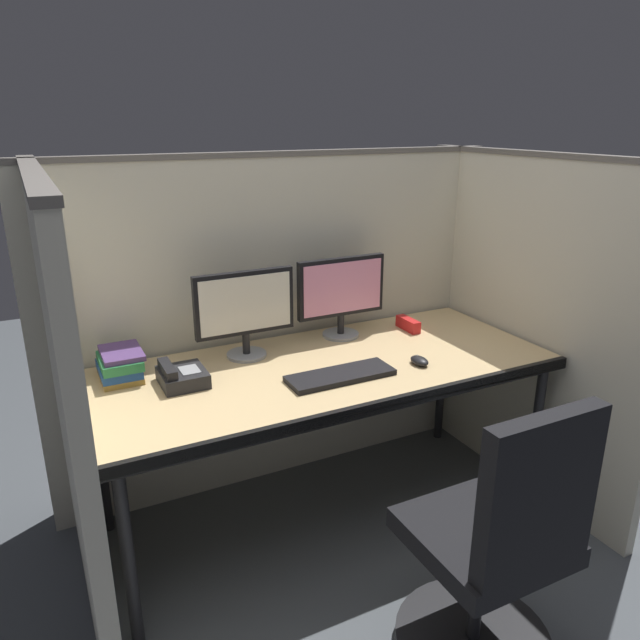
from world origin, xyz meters
name	(u,v)px	position (x,y,z in m)	size (l,w,h in m)	color
ground_plane	(358,556)	(0.00, 0.00, 0.00)	(8.00, 8.00, 0.00)	#4C5156
cubicle_partition_rear	(283,322)	(0.00, 0.74, 0.79)	(2.21, 0.06, 1.57)	beige
cubicle_partition_left	(69,415)	(-0.99, 0.20, 0.79)	(0.06, 1.41, 1.57)	beige
cubicle_partition_right	(524,325)	(0.99, 0.20, 0.79)	(0.06, 1.41, 1.57)	beige
desk	(327,377)	(0.00, 0.29, 0.69)	(1.90, 0.80, 0.74)	tan
office_chair	(492,571)	(0.12, -0.62, 0.36)	(0.52, 0.52, 0.97)	black
monitor_left	(245,308)	(-0.26, 0.53, 0.96)	(0.43, 0.17, 0.37)	gray
monitor_right	(341,292)	(0.22, 0.57, 0.96)	(0.43, 0.17, 0.37)	gray
keyboard_main	(340,375)	(-0.01, 0.15, 0.75)	(0.43, 0.15, 0.02)	black
computer_mouse	(419,361)	(0.35, 0.13, 0.76)	(0.06, 0.10, 0.04)	black
red_stapler	(408,324)	(0.55, 0.50, 0.77)	(0.04, 0.15, 0.06)	red
book_stack	(120,365)	(-0.78, 0.54, 0.80)	(0.16, 0.22, 0.12)	olive
desk_phone	(181,376)	(-0.58, 0.38, 0.77)	(0.17, 0.19, 0.09)	black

